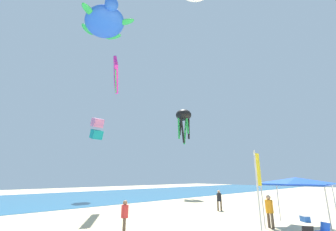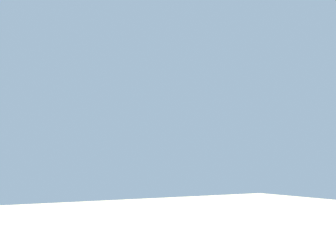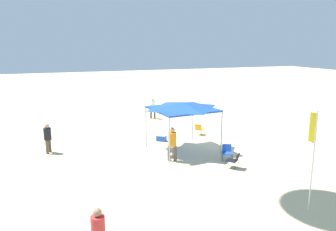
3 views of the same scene
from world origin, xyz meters
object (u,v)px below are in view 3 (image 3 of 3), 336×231
at_px(folding_chair_right_of_tent, 227,151).
at_px(folding_chair_near_cooler, 234,159).
at_px(person_far_stroller, 98,231).
at_px(person_watching_sky, 48,136).
at_px(folding_chair_left_of_tent, 199,129).
at_px(cooler_box, 161,138).
at_px(banner_flag, 313,152).
at_px(canopy_tent, 183,106).
at_px(person_near_umbrella, 153,107).
at_px(person_by_tent, 172,141).

height_order(folding_chair_right_of_tent, folding_chair_near_cooler, same).
bearing_deg(folding_chair_near_cooler, person_far_stroller, -7.11).
height_order(folding_chair_right_of_tent, person_watching_sky, person_watching_sky).
xyz_separation_m(folding_chair_left_of_tent, person_watching_sky, (-0.30, 9.87, 0.56)).
bearing_deg(person_watching_sky, person_far_stroller, -144.37).
height_order(folding_chair_near_cooler, person_watching_sky, person_watching_sky).
relative_size(folding_chair_left_of_tent, person_far_stroller, 0.48).
bearing_deg(cooler_box, folding_chair_left_of_tent, -82.47).
height_order(cooler_box, person_far_stroller, person_far_stroller).
xyz_separation_m(folding_chair_near_cooler, cooler_box, (5.85, 1.80, -0.27)).
bearing_deg(cooler_box, banner_flag, -169.24).
distance_m(banner_flag, person_watching_sky, 14.02).
bearing_deg(folding_chair_near_cooler, folding_chair_left_of_tent, -140.14).
relative_size(canopy_tent, folding_chair_near_cooler, 4.52).
xyz_separation_m(cooler_box, banner_flag, (-10.61, -2.02, 2.14)).
distance_m(folding_chair_left_of_tent, person_watching_sky, 9.89).
distance_m(folding_chair_near_cooler, person_far_stroller, 9.05).
bearing_deg(person_watching_sky, person_near_umbrella, -23.46).
distance_m(folding_chair_right_of_tent, person_by_tent, 3.09).
bearing_deg(folding_chair_left_of_tent, banner_flag, 134.50).
distance_m(cooler_box, person_watching_sky, 6.99).
bearing_deg(folding_chair_near_cooler, person_near_umbrella, -128.82).
xyz_separation_m(canopy_tent, cooler_box, (2.25, 0.51, -2.48)).
bearing_deg(folding_chair_left_of_tent, person_near_umbrella, -28.22).
bearing_deg(person_by_tent, person_far_stroller, 83.23).
distance_m(person_near_umbrella, person_watching_sky, 10.65).
bearing_deg(person_watching_sky, folding_chair_left_of_tent, -58.71).
xyz_separation_m(banner_flag, person_far_stroller, (-0.13, 7.81, -1.34)).
distance_m(folding_chair_left_of_tent, person_by_tent, 5.54).
bearing_deg(folding_chair_near_cooler, folding_chair_right_of_tent, -145.72).
bearing_deg(person_watching_sky, banner_flag, -110.50).
height_order(person_near_umbrella, person_far_stroller, person_near_umbrella).
distance_m(canopy_tent, folding_chair_near_cooler, 4.41).
xyz_separation_m(banner_flag, person_near_umbrella, (17.11, 0.45, -1.30)).
bearing_deg(person_near_umbrella, banner_flag, 118.14).
bearing_deg(person_near_umbrella, folding_chair_right_of_tent, 119.73).
bearing_deg(banner_flag, folding_chair_left_of_tent, -4.73).
bearing_deg(folding_chair_near_cooler, canopy_tent, -110.05).
bearing_deg(person_by_tent, cooler_box, -72.18).
relative_size(canopy_tent, person_by_tent, 1.97).
bearing_deg(cooler_box, folding_chair_near_cooler, -162.85).
relative_size(folding_chair_right_of_tent, person_far_stroller, 0.48).
bearing_deg(person_near_umbrella, person_watching_sky, 63.61).
distance_m(canopy_tent, banner_flag, 8.50).
bearing_deg(person_near_umbrella, person_by_tent, 103.94).
xyz_separation_m(folding_chair_right_of_tent, folding_chair_near_cooler, (-1.28, 0.36, 0.00)).
bearing_deg(canopy_tent, folding_chair_left_of_tent, -42.52).
xyz_separation_m(folding_chair_near_cooler, person_by_tent, (2.12, 2.54, 0.63)).
xyz_separation_m(folding_chair_left_of_tent, folding_chair_right_of_tent, (-4.96, 0.76, 0.00)).
height_order(folding_chair_near_cooler, person_near_umbrella, person_near_umbrella).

